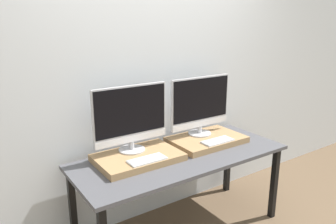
# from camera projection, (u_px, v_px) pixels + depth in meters

# --- Properties ---
(wall_back) EXTENTS (8.00, 0.04, 2.60)m
(wall_back) POSITION_uv_depth(u_px,v_px,m) (153.00, 78.00, 2.89)
(wall_back) COLOR silver
(wall_back) RESTS_ON ground_plane
(workbench) EXTENTS (1.80, 0.73, 0.72)m
(workbench) POSITION_uv_depth(u_px,v_px,m) (181.00, 162.00, 2.72)
(workbench) COLOR #47474C
(workbench) RESTS_ON ground_plane
(wooden_riser_left) EXTENTS (0.66, 0.44, 0.05)m
(wooden_riser_left) POSITION_uv_depth(u_px,v_px,m) (138.00, 157.00, 2.58)
(wooden_riser_left) COLOR #99754C
(wooden_riser_left) RESTS_ON workbench
(monitor_left) EXTENTS (0.64, 0.21, 0.53)m
(monitor_left) POSITION_uv_depth(u_px,v_px,m) (131.00, 117.00, 2.58)
(monitor_left) COLOR #B2B2B7
(monitor_left) RESTS_ON wooden_riser_left
(keyboard_left) EXTENTS (0.29, 0.13, 0.01)m
(keyboard_left) POSITION_uv_depth(u_px,v_px,m) (147.00, 160.00, 2.46)
(keyboard_left) COLOR silver
(keyboard_left) RESTS_ON wooden_riser_left
(wooden_riser_right) EXTENTS (0.66, 0.44, 0.05)m
(wooden_riser_right) POSITION_uv_depth(u_px,v_px,m) (207.00, 140.00, 2.96)
(wooden_riser_right) COLOR #99754C
(wooden_riser_right) RESTS_ON workbench
(monitor_right) EXTENTS (0.64, 0.21, 0.53)m
(monitor_right) POSITION_uv_depth(u_px,v_px,m) (201.00, 104.00, 2.96)
(monitor_right) COLOR #B2B2B7
(monitor_right) RESTS_ON wooden_riser_right
(keyboard_right) EXTENTS (0.29, 0.13, 0.01)m
(keyboard_right) POSITION_uv_depth(u_px,v_px,m) (218.00, 141.00, 2.84)
(keyboard_right) COLOR silver
(keyboard_right) RESTS_ON wooden_riser_right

